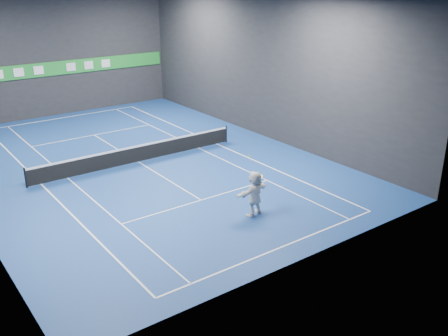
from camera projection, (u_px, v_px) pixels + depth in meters
ground at (139, 162)px, 28.36m from camera, size 26.00×26.00×0.00m
wall_back at (53, 55)px, 36.51m from camera, size 18.00×0.10×9.00m
wall_front at (307, 146)px, 16.96m from camera, size 18.00×0.10×9.00m
wall_right at (262, 67)px, 31.70m from camera, size 0.10×26.00×9.00m
baseline_near at (280, 248)px, 19.42m from camera, size 10.98×0.08×0.01m
baseline_far at (65, 117)px, 37.30m from camera, size 10.98×0.08×0.01m
sideline_doubles_left at (41, 184)px, 25.33m from camera, size 0.08×23.78×0.01m
sideline_doubles_right at (217, 144)px, 31.39m from camera, size 0.08×23.78×0.01m
sideline_singles_left at (68, 178)px, 26.09m from camera, size 0.06×23.78×0.01m
sideline_singles_right at (199, 148)px, 30.63m from camera, size 0.06×23.78×0.01m
service_line_near at (201, 200)px, 23.55m from camera, size 8.23×0.06×0.01m
service_line_far at (94, 135)px, 33.17m from camera, size 8.23×0.06×0.01m
center_service_line at (139, 162)px, 28.36m from camera, size 0.06×12.80×0.01m
player at (255, 193)px, 21.80m from camera, size 1.98×0.93×2.05m
tennis_ball at (249, 156)px, 21.05m from camera, size 0.07×0.07×0.07m
tennis_net at (138, 153)px, 28.16m from camera, size 12.50×0.10×1.07m
sponsor_banner at (55, 68)px, 36.82m from camera, size 17.64×0.11×1.00m
tennis_racket at (260, 178)px, 21.80m from camera, size 0.38×0.36×0.56m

